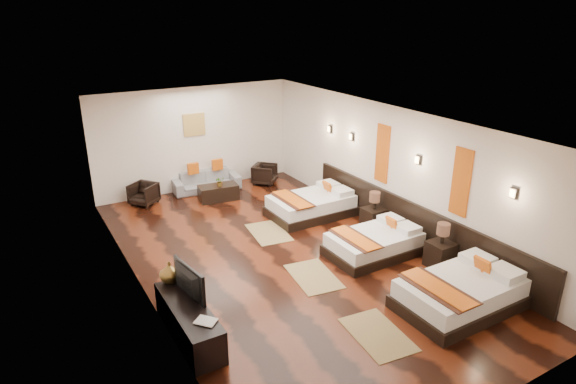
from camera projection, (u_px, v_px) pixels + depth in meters
floor at (283, 257)px, 9.93m from camera, size 5.50×9.50×0.01m
ceiling at (282, 121)px, 8.94m from camera, size 5.50×9.50×0.01m
back_wall at (195, 139)px, 13.26m from camera, size 5.50×0.01×2.80m
left_wall at (139, 222)px, 8.13m from camera, size 0.01×9.50×2.80m
right_wall at (391, 170)px, 10.74m from camera, size 0.01×9.50×2.80m
headboard_panel at (412, 223)px, 10.41m from camera, size 0.08×6.60×0.90m
bed_near at (461, 293)px, 8.20m from camera, size 2.09×1.31×0.80m
bed_mid at (375, 243)px, 9.98m from camera, size 1.88×1.18×0.72m
bed_far at (312, 205)px, 11.87m from camera, size 2.02×1.27×0.77m
nightstand_a at (441, 252)px, 9.47m from camera, size 0.46×0.46×0.91m
nightstand_b at (373, 216)px, 11.08m from camera, size 0.45×0.45×0.90m
jute_mat_near at (378, 334)px, 7.58m from camera, size 0.88×1.27×0.01m
jute_mat_mid at (314, 276)px, 9.21m from camera, size 0.92×1.30×0.01m
jute_mat_far at (269, 232)px, 11.01m from camera, size 0.91×1.29×0.01m
tv_console at (189, 321)px, 7.45m from camera, size 0.50×1.80×0.55m
tv at (184, 282)px, 7.48m from camera, size 0.25×0.91×0.52m
book at (202, 326)px, 6.86m from camera, size 0.36×0.37×0.03m
figurine at (170, 272)px, 7.94m from camera, size 0.42×0.42×0.35m
sofa at (206, 181)px, 13.49m from camera, size 1.88×0.89×0.53m
armchair_left at (144, 194)px, 12.51m from camera, size 0.85×0.85×0.56m
armchair_right at (265, 174)px, 13.98m from camera, size 0.87×0.87×0.57m
coffee_table at (218, 192)px, 12.83m from camera, size 1.05×0.62×0.40m
table_plant at (220, 181)px, 12.66m from camera, size 0.26×0.23×0.26m
orange_panel_a at (461, 182)px, 9.09m from camera, size 0.04×0.40×1.30m
orange_panel_b at (382, 154)px, 10.87m from camera, size 0.04×0.40×1.30m
sconce_near at (514, 193)px, 8.14m from camera, size 0.07×0.12×0.18m
sconce_mid at (418, 160)px, 9.92m from camera, size 0.07×0.12×0.18m
sconce_far at (351, 137)px, 11.69m from camera, size 0.07×0.12×0.18m
sconce_lounge at (330, 129)px, 12.41m from camera, size 0.07×0.12×0.18m
gold_artwork at (194, 125)px, 13.10m from camera, size 0.60×0.04×0.60m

